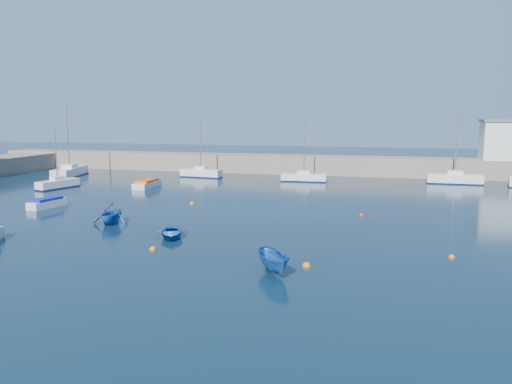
% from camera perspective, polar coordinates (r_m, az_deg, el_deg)
% --- Properties ---
extents(ground, '(220.00, 220.00, 0.00)m').
position_cam_1_polar(ground, '(30.11, -10.43, -7.72)').
color(ground, '#0B2131').
rests_on(ground, ground).
extents(back_wall, '(96.00, 4.50, 2.60)m').
position_cam_1_polar(back_wall, '(73.56, 4.61, 3.17)').
color(back_wall, gray).
rests_on(back_wall, ground).
extents(sailboat_3, '(2.75, 5.42, 6.98)m').
position_cam_1_polar(sailboat_3, '(62.59, -21.71, 0.89)').
color(sailboat_3, silver).
rests_on(sailboat_3, ground).
extents(sailboat_4, '(3.83, 8.18, 10.30)m').
position_cam_1_polar(sailboat_4, '(74.15, -20.50, 2.20)').
color(sailboat_4, silver).
rests_on(sailboat_4, ground).
extents(sailboat_5, '(5.88, 2.23, 7.70)m').
position_cam_1_polar(sailboat_5, '(69.06, -6.30, 2.21)').
color(sailboat_5, silver).
rests_on(sailboat_5, ground).
extents(sailboat_6, '(5.85, 1.86, 7.64)m').
position_cam_1_polar(sailboat_6, '(64.58, 5.49, 1.70)').
color(sailboat_6, silver).
rests_on(sailboat_6, ground).
extents(sailboat_7, '(6.58, 1.93, 8.71)m').
position_cam_1_polar(sailboat_7, '(66.85, 21.75, 1.45)').
color(sailboat_7, silver).
rests_on(sailboat_7, ground).
extents(motorboat_1, '(1.95, 3.89, 0.91)m').
position_cam_1_polar(motorboat_1, '(50.05, -22.76, -1.16)').
color(motorboat_1, silver).
rests_on(motorboat_1, ground).
extents(motorboat_2, '(1.62, 4.60, 0.95)m').
position_cam_1_polar(motorboat_2, '(60.24, -12.35, 0.93)').
color(motorboat_2, silver).
rests_on(motorboat_2, ground).
extents(dinghy_center, '(3.32, 3.81, 0.66)m').
position_cam_1_polar(dinghy_center, '(35.42, -9.65, -4.64)').
color(dinghy_center, '#1751A0').
rests_on(dinghy_center, ground).
extents(dinghy_left, '(3.09, 3.50, 1.73)m').
position_cam_1_polar(dinghy_left, '(40.73, -16.24, -2.34)').
color(dinghy_left, '#1751A0').
rests_on(dinghy_left, ground).
extents(dinghy_right, '(2.73, 3.34, 1.23)m').
position_cam_1_polar(dinghy_right, '(27.20, 2.07, -8.03)').
color(dinghy_right, '#1751A0').
rests_on(dinghy_right, ground).
extents(buoy_0, '(0.43, 0.43, 0.43)m').
position_cam_1_polar(buoy_0, '(32.61, -11.71, -6.47)').
color(buoy_0, orange).
rests_on(buoy_0, ground).
extents(buoy_1, '(0.41, 0.41, 0.41)m').
position_cam_1_polar(buoy_1, '(43.54, 11.97, -2.63)').
color(buoy_1, red).
rests_on(buoy_1, ground).
extents(buoy_2, '(0.39, 0.39, 0.39)m').
position_cam_1_polar(buoy_2, '(32.45, 21.46, -6.99)').
color(buoy_2, orange).
rests_on(buoy_2, ground).
extents(buoy_3, '(0.44, 0.44, 0.44)m').
position_cam_1_polar(buoy_3, '(48.56, -7.32, -1.34)').
color(buoy_3, orange).
rests_on(buoy_3, ground).
extents(buoy_5, '(0.49, 0.49, 0.49)m').
position_cam_1_polar(buoy_5, '(28.70, 5.80, -8.45)').
color(buoy_5, orange).
rests_on(buoy_5, ground).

